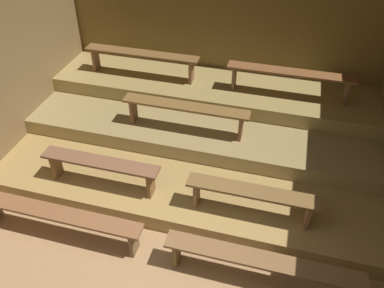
% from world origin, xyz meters
% --- Properties ---
extents(ground, '(6.45, 5.19, 0.08)m').
position_xyz_m(ground, '(0.00, 2.19, -0.04)').
color(ground, '#A97F53').
extents(wall_back, '(6.45, 0.06, 2.62)m').
position_xyz_m(wall_back, '(0.00, 4.42, 1.31)').
color(wall_back, olive).
rests_on(wall_back, ground).
extents(wall_left, '(0.06, 5.19, 2.62)m').
position_xyz_m(wall_left, '(-2.85, 2.19, 1.31)').
color(wall_left, olive).
rests_on(wall_left, ground).
extents(platform_lower, '(5.65, 3.39, 0.25)m').
position_xyz_m(platform_lower, '(0.00, 2.70, 0.13)').
color(platform_lower, '#A68448').
rests_on(platform_lower, ground).
extents(platform_middle, '(5.65, 2.20, 0.25)m').
position_xyz_m(platform_middle, '(0.00, 3.29, 0.38)').
color(platform_middle, '#9C8551').
rests_on(platform_middle, platform_lower).
extents(platform_upper, '(5.65, 1.23, 0.25)m').
position_xyz_m(platform_upper, '(0.00, 3.78, 0.63)').
color(platform_upper, '#A2884E').
rests_on(platform_upper, platform_middle).
extents(bench_floor_left, '(2.29, 0.25, 0.45)m').
position_xyz_m(bench_floor_left, '(-1.31, 0.62, 0.37)').
color(bench_floor_left, brown).
rests_on(bench_floor_left, ground).
extents(bench_floor_right, '(2.29, 0.25, 0.45)m').
position_xyz_m(bench_floor_right, '(1.31, 0.62, 0.37)').
color(bench_floor_right, brown).
rests_on(bench_floor_right, ground).
extents(bench_lower_left, '(1.70, 0.25, 0.45)m').
position_xyz_m(bench_lower_left, '(-1.05, 1.41, 0.60)').
color(bench_lower_left, brown).
rests_on(bench_lower_left, platform_lower).
extents(bench_lower_right, '(1.70, 0.25, 0.45)m').
position_xyz_m(bench_lower_right, '(1.05, 1.41, 0.60)').
color(bench_lower_right, brown).
rests_on(bench_lower_right, platform_lower).
extents(bench_middle_center, '(2.00, 0.25, 0.45)m').
position_xyz_m(bench_middle_center, '(-0.19, 2.68, 0.87)').
color(bench_middle_center, brown).
rests_on(bench_middle_center, platform_middle).
extents(bench_upper_left, '(2.07, 0.25, 0.45)m').
position_xyz_m(bench_upper_left, '(-1.29, 3.72, 1.12)').
color(bench_upper_left, brown).
rests_on(bench_upper_left, platform_upper).
extents(bench_upper_right, '(2.07, 0.25, 0.45)m').
position_xyz_m(bench_upper_right, '(1.29, 3.72, 1.12)').
color(bench_upper_right, brown).
rests_on(bench_upper_right, platform_upper).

